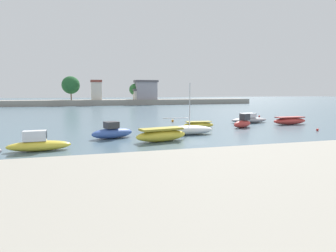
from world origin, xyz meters
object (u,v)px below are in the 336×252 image
mooring_buoy_1 (317,130)px  moored_boat_3 (112,132)px  moored_boat_6 (198,125)px  moored_boat_4 (161,135)px  mooring_buoy_0 (173,121)px  moored_boat_5 (188,130)px  moored_boat_9 (290,121)px  moored_boat_2 (38,144)px  moored_boat_7 (243,122)px  mooring_buoy_3 (259,116)px  moored_boat_8 (249,119)px

mooring_buoy_1 → moored_boat_3: bearing=176.4°
moored_boat_6 → mooring_buoy_1: size_ratio=12.98×
moored_boat_4 → mooring_buoy_0: size_ratio=14.02×
moored_boat_5 → moored_boat_6: (3.05, 4.73, -0.10)m
moored_boat_5 → moored_boat_6: bearing=61.6°
moored_boat_9 → moored_boat_2: bearing=-163.0°
moored_boat_7 → mooring_buoy_3: 16.02m
moored_boat_6 → mooring_buoy_0: size_ratio=10.73×
moored_boat_7 → mooring_buoy_3: (10.42, 12.15, -0.47)m
moored_boat_6 → moored_boat_4: bearing=-125.3°
moored_boat_4 → moored_boat_9: 21.70m
moored_boat_8 → mooring_buoy_0: moored_boat_8 is taller
mooring_buoy_0 → moored_boat_3: bearing=-128.5°
moored_boat_5 → moored_boat_7: bearing=27.6°
moored_boat_8 → mooring_buoy_1: (2.68, -9.82, -0.34)m
mooring_buoy_3 → moored_boat_6: bearing=-145.1°
moored_boat_7 → moored_boat_9: (7.86, 1.23, -0.13)m
moored_boat_6 → moored_boat_7: (5.45, -1.08, 0.24)m
moored_boat_9 → mooring_buoy_1: size_ratio=16.75×
moored_boat_7 → mooring_buoy_0: moored_boat_7 is taller
moored_boat_2 → moored_boat_7: 23.72m
moored_boat_6 → moored_boat_7: 5.56m
moored_boat_3 → mooring_buoy_1: bearing=-22.7°
moored_boat_3 → moored_boat_9: size_ratio=0.88×
moored_boat_7 → mooring_buoy_1: moored_boat_7 is taller
moored_boat_9 → mooring_buoy_3: bearing=76.1°
moored_boat_7 → moored_boat_9: bearing=-18.3°
moored_boat_3 → moored_boat_7: (16.31, 3.84, 0.04)m
moored_boat_6 → mooring_buoy_3: (15.87, 11.07, -0.24)m
moored_boat_4 → moored_boat_5: moored_boat_5 is taller
moored_boat_8 → moored_boat_5: bearing=-148.6°
moored_boat_2 → moored_boat_9: bearing=15.1°
moored_boat_3 → mooring_buoy_1: (22.64, -1.44, -0.43)m
moored_boat_6 → mooring_buoy_0: moored_boat_6 is taller
mooring_buoy_0 → mooring_buoy_3: (16.86, 3.59, -0.03)m
mooring_buoy_1 → mooring_buoy_3: bearing=76.8°
mooring_buoy_1 → moored_boat_2: bearing=-173.9°
moored_boat_2 → moored_boat_7: (22.21, 8.33, 0.10)m
moored_boat_3 → mooring_buoy_3: (26.73, 15.99, -0.43)m
moored_boat_5 → mooring_buoy_1: size_ratio=17.72×
moored_boat_2 → moored_boat_3: (5.90, 4.49, 0.06)m
mooring_buoy_0 → mooring_buoy_1: 18.83m
mooring_buoy_1 → mooring_buoy_3: mooring_buoy_3 is taller
moored_boat_7 → mooring_buoy_3: moored_boat_7 is taller
moored_boat_4 → mooring_buoy_0: 16.49m
moored_boat_2 → moored_boat_5: 14.49m
moored_boat_6 → moored_boat_7: size_ratio=1.13×
moored_boat_3 → mooring_buoy_0: 15.86m
moored_boat_4 → moored_boat_3: bearing=131.4°
mooring_buoy_0 → moored_boat_6: bearing=-82.5°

